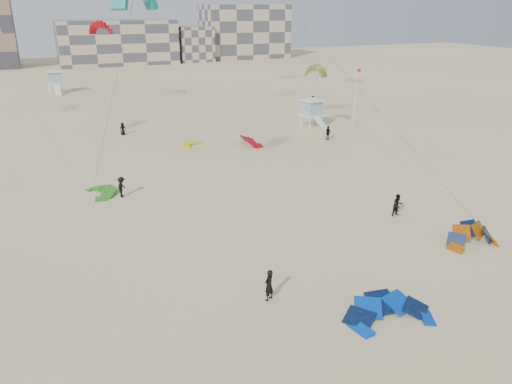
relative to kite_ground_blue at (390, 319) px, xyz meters
name	(u,v)px	position (x,y,z in m)	size (l,w,h in m)	color
ground	(306,304)	(-3.44, 3.05, 0.00)	(320.00, 320.00, 0.00)	beige
kite_ground_blue	(390,319)	(0.00, 0.00, 0.00)	(5.04, 5.10, 1.49)	#003BD3
kite_ground_orange	(472,246)	(10.76, 4.86, 0.00)	(3.94, 2.90, 2.65)	#F86400
kite_ground_green	(101,194)	(-11.86, 25.89, 0.00)	(3.60, 3.77, 0.82)	#3D971F
kite_ground_red_far	(251,144)	(7.06, 36.07, 0.00)	(3.73, 3.50, 1.80)	#C50900
kite_ground_yellow	(192,146)	(0.32, 38.44, 0.00)	(2.69, 2.80, 0.58)	#EAEC06
kitesurfer_main	(269,285)	(-5.20, 4.33, 0.95)	(0.69, 0.46, 1.90)	black
kitesurfer_b	(398,205)	(9.33, 11.30, 0.91)	(0.88, 0.69, 1.82)	black
kitesurfer_c	(122,187)	(-10.18, 24.32, 0.91)	(1.18, 0.68, 1.82)	black
kitesurfer_d	(328,133)	(16.76, 34.30, 0.89)	(1.04, 0.43, 1.78)	black
kitesurfer_e	(123,129)	(-6.38, 47.05, 0.81)	(0.79, 0.51, 1.62)	black
kitesurfer_f	(313,102)	(25.47, 53.63, 0.94)	(1.74, 0.56, 1.88)	black
kite_fly_olive	(315,72)	(16.42, 37.43, 8.00)	(4.34, 8.91, 8.15)	olive
kite_fly_red	(101,29)	(-5.55, 65.97, 12.36)	(6.52, 8.53, 12.84)	#C50900
lifeguard_tower_near	(312,114)	(18.15, 41.01, 1.90)	(3.04, 5.42, 3.83)	white
lifeguard_tower_far	(56,82)	(-12.56, 85.33, 2.05)	(3.01, 5.68, 4.14)	white
flagpole	(355,95)	(23.96, 39.41, 4.27)	(0.66, 0.10, 8.15)	white
condo_mid	(117,42)	(6.56, 133.05, 6.00)	(32.00, 16.00, 12.00)	tan
condo_east	(245,32)	(46.56, 135.05, 8.00)	(26.00, 14.00, 16.00)	tan
condo_fill_right	(194,44)	(28.56, 131.05, 5.00)	(10.00, 10.00, 10.00)	tan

